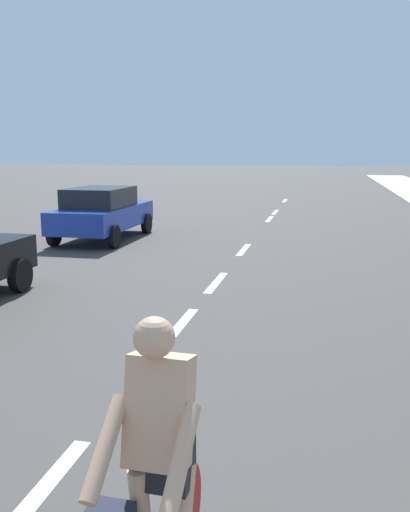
# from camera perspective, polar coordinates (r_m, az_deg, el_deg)

# --- Properties ---
(ground_plane) EXTENTS (160.00, 160.00, 0.00)m
(ground_plane) POSITION_cam_1_polar(r_m,az_deg,el_deg) (17.57, 5.31, 2.17)
(ground_plane) COLOR #423F3D
(lane_stripe_2) EXTENTS (0.16, 1.80, 0.01)m
(lane_stripe_2) POSITION_cam_1_polar(r_m,az_deg,el_deg) (4.81, -17.41, -23.06)
(lane_stripe_2) COLOR white
(lane_stripe_2) RESTS_ON ground
(lane_stripe_3) EXTENTS (0.16, 1.80, 0.01)m
(lane_stripe_3) POSITION_cam_1_polar(r_m,az_deg,el_deg) (8.53, -2.59, -7.19)
(lane_stripe_3) COLOR white
(lane_stripe_3) RESTS_ON ground
(lane_stripe_4) EXTENTS (0.16, 1.80, 0.01)m
(lane_stripe_4) POSITION_cam_1_polar(r_m,az_deg,el_deg) (11.22, 1.17, -2.75)
(lane_stripe_4) COLOR white
(lane_stripe_4) RESTS_ON ground
(lane_stripe_5) EXTENTS (0.16, 1.80, 0.01)m
(lane_stripe_5) POSITION_cam_1_polar(r_m,az_deg,el_deg) (14.93, 4.03, 0.66)
(lane_stripe_5) COLOR white
(lane_stripe_5) RESTS_ON ground
(lane_stripe_6) EXTENTS (0.16, 1.80, 0.01)m
(lane_stripe_6) POSITION_cam_1_polar(r_m,az_deg,el_deg) (21.70, 6.68, 3.82)
(lane_stripe_6) COLOR white
(lane_stripe_6) RESTS_ON ground
(lane_stripe_7) EXTENTS (0.16, 1.80, 0.01)m
(lane_stripe_7) POSITION_cam_1_polar(r_m,az_deg,el_deg) (24.18, 7.28, 4.53)
(lane_stripe_7) COLOR white
(lane_stripe_7) RESTS_ON ground
(lane_stripe_8) EXTENTS (0.16, 1.80, 0.01)m
(lane_stripe_8) POSITION_cam_1_polar(r_m,az_deg,el_deg) (29.85, 8.27, 5.70)
(lane_stripe_8) COLOR white
(lane_stripe_8) RESTS_ON ground
(cyclist) EXTENTS (0.62, 1.71, 1.82)m
(cyclist) POSITION_cam_1_polar(r_m,az_deg,el_deg) (3.23, -6.22, -23.53)
(cyclist) COLOR black
(cyclist) RESTS_ON ground
(parked_car_blue) EXTENTS (1.98, 4.25, 1.57)m
(parked_car_blue) POSITION_cam_1_polar(r_m,az_deg,el_deg) (16.81, -10.59, 4.53)
(parked_car_blue) COLOR #1E389E
(parked_car_blue) RESTS_ON ground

